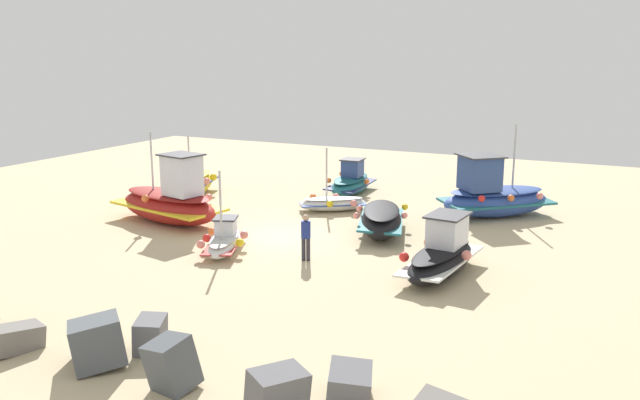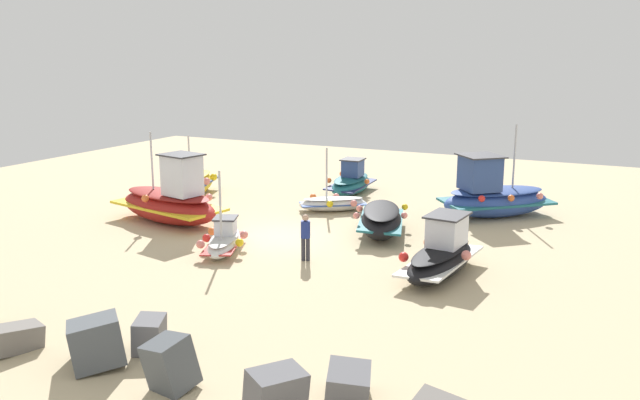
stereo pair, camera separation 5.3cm
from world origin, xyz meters
name	(u,v)px [view 1 (the left image)]	position (x,y,z in m)	size (l,w,h in m)	color
ground_plane	(280,237)	(0.00, 0.00, 0.00)	(45.44, 45.44, 0.00)	#C6B289
fishing_boat_0	(493,196)	(-6.62, -6.76, 0.89)	(4.96, 4.75, 3.95)	#2D4C9E
fishing_boat_1	(381,220)	(-3.32, -2.05, 0.57)	(2.78, 4.37, 1.14)	black
fishing_boat_2	(333,203)	(-0.06, -4.67, 0.34)	(3.19, 2.73, 2.86)	white
fishing_boat_3	(170,202)	(5.10, 0.11, 0.89)	(5.56, 3.10, 3.70)	maroon
fishing_boat_4	(224,240)	(0.87, 2.48, 0.40)	(2.12, 3.26, 3.00)	white
fishing_boat_5	(193,184)	(7.42, -4.59, 0.56)	(2.67, 4.39, 3.06)	gold
fishing_boat_6	(442,255)	(-6.72, 1.57, 0.64)	(2.05, 4.34, 1.93)	black
fishing_boat_7	(351,182)	(0.71, -8.47, 0.55)	(1.97, 3.97, 1.74)	#1E6670
person_walking	(306,234)	(-2.21, 2.18, 0.92)	(0.32, 0.32, 1.60)	#2D2D38
breakwater_rocks	(67,331)	(-0.17, 10.68, 0.45)	(19.70, 2.74, 1.35)	slate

